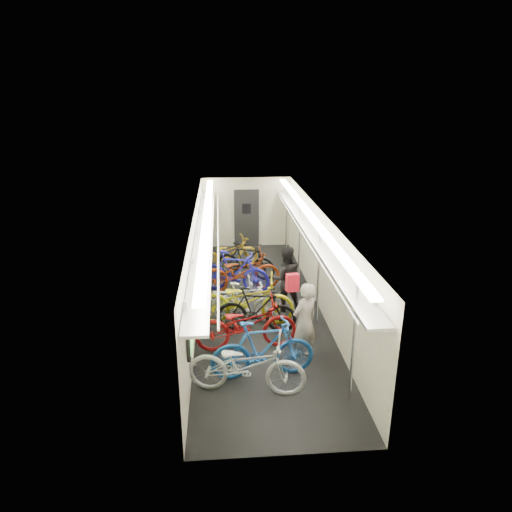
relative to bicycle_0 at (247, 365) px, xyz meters
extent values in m
plane|color=black|center=(0.50, 3.43, -0.55)|extent=(10.00, 10.00, 0.00)
plane|color=white|center=(0.50, 3.43, 1.85)|extent=(10.00, 10.00, 0.00)
plane|color=beige|center=(-1.00, 3.43, 0.65)|extent=(0.00, 10.00, 10.00)
plane|color=beige|center=(2.00, 3.43, 0.65)|extent=(0.00, 10.00, 10.00)
plane|color=beige|center=(0.50, 8.43, 0.65)|extent=(3.00, 0.00, 3.00)
plane|color=beige|center=(0.50, -1.57, 0.65)|extent=(3.00, 0.00, 3.00)
cube|color=black|center=(-0.96, 0.23, 0.70)|extent=(0.06, 1.10, 0.80)
cube|color=#68BC52|center=(-0.92, 0.23, 0.70)|extent=(0.02, 0.96, 0.66)
cube|color=black|center=(-0.96, 2.43, 0.70)|extent=(0.06, 1.10, 0.80)
cube|color=#68BC52|center=(-0.92, 2.43, 0.70)|extent=(0.02, 0.96, 0.66)
cube|color=black|center=(-0.96, 4.63, 0.70)|extent=(0.06, 1.10, 0.80)
cube|color=#68BC52|center=(-0.92, 4.63, 0.70)|extent=(0.02, 0.96, 0.66)
cube|color=black|center=(-0.96, 6.83, 0.70)|extent=(0.06, 1.10, 0.80)
cube|color=#68BC52|center=(-0.92, 6.83, 0.70)|extent=(0.02, 0.96, 0.66)
cube|color=#FFF20D|center=(-0.95, 1.33, 0.75)|extent=(0.02, 0.22, 0.30)
cube|color=#FFF20D|center=(-0.95, 3.53, 0.75)|extent=(0.02, 0.22, 0.30)
cube|color=#FFF20D|center=(-0.95, 5.73, 0.75)|extent=(0.02, 0.22, 0.30)
cube|color=black|center=(0.50, 8.37, 0.45)|extent=(0.85, 0.08, 2.00)
cube|color=#999BA0|center=(-0.78, 3.43, 1.37)|extent=(0.40, 9.70, 0.05)
cube|color=#999BA0|center=(1.78, 3.43, 1.37)|extent=(0.40, 9.70, 0.05)
cylinder|color=silver|center=(-0.45, 3.43, 1.47)|extent=(0.04, 9.70, 0.04)
cylinder|color=silver|center=(1.45, 3.43, 1.47)|extent=(0.04, 9.70, 0.04)
cube|color=white|center=(-0.70, 3.43, 1.79)|extent=(0.18, 9.60, 0.04)
cube|color=white|center=(1.70, 3.43, 1.79)|extent=(0.18, 9.60, 0.04)
cylinder|color=silver|center=(1.75, -0.37, 0.65)|extent=(0.05, 0.05, 2.38)
cylinder|color=silver|center=(1.75, 2.43, 0.65)|extent=(0.05, 0.05, 2.38)
cylinder|color=silver|center=(1.75, 4.93, 0.65)|extent=(0.05, 0.05, 2.38)
cylinder|color=silver|center=(1.75, 7.43, 0.65)|extent=(0.05, 0.05, 2.38)
imported|color=silver|center=(0.00, 0.00, 0.00)|extent=(2.18, 1.13, 1.09)
imported|color=#1D58AE|center=(0.32, 0.44, 0.04)|extent=(1.98, 0.72, 1.17)
imported|color=maroon|center=(0.08, 1.48, 0.01)|extent=(2.15, 0.88, 1.10)
imported|color=black|center=(0.35, 2.19, -0.02)|extent=(1.83, 0.81, 1.06)
imported|color=gold|center=(0.13, 2.59, 0.03)|extent=(2.27, 1.00, 1.16)
imported|color=#BDBDC0|center=(0.13, 2.69, -0.06)|extent=(1.67, 0.68, 0.97)
imported|color=#A0A1A5|center=(-0.24, 2.87, -0.06)|extent=(1.90, 0.79, 0.97)
imported|color=#1F1CAC|center=(-0.05, 4.40, 0.03)|extent=(1.98, 1.11, 1.15)
imported|color=maroon|center=(0.11, 4.42, 0.02)|extent=(2.24, 1.09, 1.13)
imported|color=black|center=(0.31, 5.41, -0.02)|extent=(1.80, 1.14, 1.05)
imported|color=#BA8511|center=(-0.17, 6.18, -0.05)|extent=(1.99, 1.23, 0.99)
imported|color=gray|center=(1.19, 0.99, 0.27)|extent=(0.71, 0.65, 1.63)
imported|color=black|center=(1.13, 3.26, 0.27)|extent=(0.83, 0.66, 1.62)
cube|color=red|center=(1.08, 1.89, 0.73)|extent=(0.28, 0.19, 0.38)
camera|label=1|loc=(-0.38, -6.84, 4.40)|focal=32.00mm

